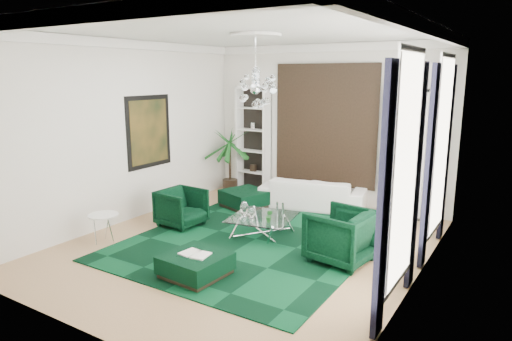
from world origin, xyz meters
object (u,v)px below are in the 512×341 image
Objects in this scene: sofa at (313,193)px; armchair_left at (182,208)px; coffee_table at (262,226)px; ottoman_front at (196,265)px; side_table at (104,229)px; armchair_right at (341,236)px; ottoman_side at (245,199)px; palm at (230,152)px.

sofa is 2.84× the size of armchair_left.
ottoman_front is (0.05, -2.10, -0.02)m from coffee_table.
armchair_right is at bearing 20.10° from side_table.
armchair_left is at bearing -82.06° from armchair_right.
palm reaches higher than ottoman_side.
side_table is 4.33m from palm.
armchair_right reaches higher than ottoman_front.
sofa is 4.39× the size of side_table.
armchair_left is (-1.75, -2.65, 0.03)m from sofa.
sofa is at bearing 60.48° from side_table.
sofa is at bearing -30.65° from armchair_left.
ottoman_side is (0.40, 1.80, -0.18)m from armchair_left.
ottoman_front is (1.40, -3.55, -0.03)m from ottoman_side.
palm is (-0.10, 4.25, 0.83)m from side_table.
armchair_left reaches higher than side_table.
armchair_left is 0.86× the size of armchair_right.
coffee_table is at bearing -75.90° from armchair_left.
ottoman_front is 2.41m from side_table.
armchair_right is 5.06m from palm.
armchair_right is 1.80m from coffee_table.
armchair_left is at bearing -168.69° from coffee_table.
sofa is 3.18m from armchair_left.
palm reaches higher than armchair_right.
armchair_left is 0.39× the size of palm.
coffee_table reaches higher than ottoman_front.
armchair_left is at bearing 135.81° from ottoman_front.
side_table reaches higher than ottoman_side.
armchair_right is 1.10× the size of ottoman_front.
ottoman_side is at bearing 111.52° from ottoman_front.
palm is (-2.45, 0.10, 0.74)m from sofa.
side_table is at bearing 174.05° from ottoman_front.
armchair_left reaches higher than coffee_table.
ottoman_side is at bearing 73.14° from side_table.
side_table is at bearing -141.79° from coffee_table.
armchair_left is 1.55× the size of side_table.
sofa is 3.18m from armchair_right.
sofa is at bearing 90.65° from ottoman_front.
armchair_right reaches higher than ottoman_side.
coffee_table is at bearing 91.36° from ottoman_front.
armchair_left is at bearing -102.53° from ottoman_side.
side_table is at bearing -61.97° from armchair_right.
coffee_table is (-1.75, 0.35, -0.25)m from armchair_right.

